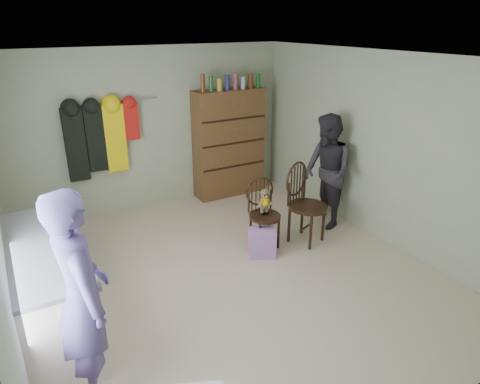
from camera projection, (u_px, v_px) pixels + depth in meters
ground_plane at (230, 275)px, 5.13m from camera, size 5.00×5.00×0.00m
room_walls at (207, 137)px, 4.97m from camera, size 5.00×5.00×5.00m
counter at (50, 289)px, 4.05m from camera, size 0.64×1.86×0.94m
chair_front at (263, 208)px, 5.65m from camera, size 0.46×0.46×0.93m
chair_far at (304, 200)px, 5.73m from camera, size 0.63×0.63×1.11m
striped_bag at (262, 243)px, 5.50m from camera, size 0.41×0.38×0.35m
person_left at (82, 297)px, 3.24m from camera, size 0.47×0.68×1.78m
person_right at (327, 172)px, 6.10m from camera, size 0.78×0.92×1.65m
dresser at (229, 143)px, 7.22m from camera, size 1.20×0.39×2.08m
coat_rack at (100, 138)px, 6.19m from camera, size 1.42×0.12×1.09m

